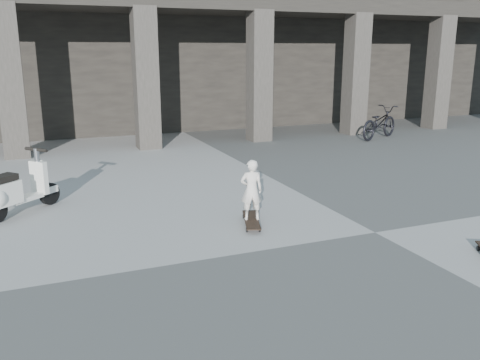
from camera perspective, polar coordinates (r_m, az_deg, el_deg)
name	(u,v)px	position (r m, az deg, el deg)	size (l,w,h in m)	color
ground	(375,232)	(8.38, 14.93, -5.72)	(90.00, 90.00, 0.00)	#4B4B48
colonnade	(162,44)	(20.58, -8.75, 14.82)	(28.00, 8.82, 6.00)	black
longboard	(251,220)	(8.42, 1.28, -4.56)	(0.52, 1.00, 0.10)	black
child	(252,190)	(8.27, 1.30, -1.12)	(0.37, 0.24, 1.01)	silver
scooter	(9,193)	(9.54, -24.48, -1.33)	(1.28, 1.17, 1.11)	black
bicycle	(379,123)	(17.21, 15.36, 6.23)	(0.70, 2.00, 1.05)	black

